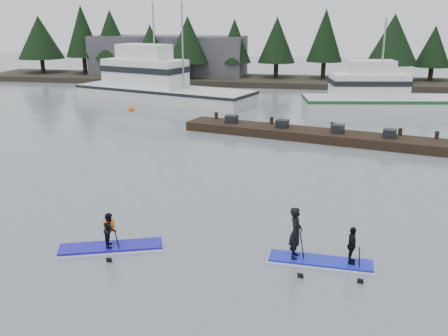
% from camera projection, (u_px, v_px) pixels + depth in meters
% --- Properties ---
extents(ground, '(160.00, 160.00, 0.00)m').
position_uv_depth(ground, '(189.00, 255.00, 15.99)').
color(ground, slate).
rests_on(ground, ground).
extents(far_shore, '(70.00, 8.00, 0.60)m').
position_uv_depth(far_shore, '(285.00, 81.00, 55.32)').
color(far_shore, '#2D281E').
rests_on(far_shore, ground).
extents(treeline, '(60.00, 4.00, 8.00)m').
position_uv_depth(treeline, '(285.00, 84.00, 55.41)').
color(treeline, black).
rests_on(treeline, ground).
extents(waterfront_building, '(18.00, 6.00, 5.00)m').
position_uv_depth(waterfront_building, '(169.00, 58.00, 59.08)').
color(waterfront_building, '#4C4C51').
rests_on(waterfront_building, ground).
extents(fishing_boat_large, '(17.02, 9.37, 9.40)m').
position_uv_depth(fishing_boat_large, '(159.00, 93.00, 44.55)').
color(fishing_boat_large, silver).
rests_on(fishing_boat_large, ground).
extents(fishing_boat_medium, '(13.59, 6.02, 8.00)m').
position_uv_depth(fishing_boat_medium, '(382.00, 103.00, 40.18)').
color(fishing_boat_medium, silver).
rests_on(fishing_boat_medium, ground).
extents(floating_dock, '(16.69, 6.13, 0.55)m').
position_uv_depth(floating_dock, '(313.00, 135.00, 30.75)').
color(floating_dock, black).
rests_on(floating_dock, ground).
extents(buoy_a, '(0.48, 0.48, 0.48)m').
position_uv_depth(buoy_a, '(131.00, 111.00, 39.91)').
color(buoy_a, '#EB600B').
rests_on(buoy_a, ground).
extents(buoy_b, '(0.49, 0.49, 0.49)m').
position_uv_depth(buoy_b, '(226.00, 120.00, 36.30)').
color(buoy_b, '#EB600B').
rests_on(buoy_b, ground).
extents(paddleboard_solo, '(3.42, 1.90, 1.76)m').
position_uv_depth(paddleboard_solo, '(111.00, 239.00, 16.29)').
color(paddleboard_solo, '#1711A6').
rests_on(paddleboard_solo, ground).
extents(paddleboard_duo, '(3.21, 1.15, 2.26)m').
position_uv_depth(paddleboard_duo, '(318.00, 245.00, 15.30)').
color(paddleboard_duo, '#1420C0').
rests_on(paddleboard_duo, ground).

